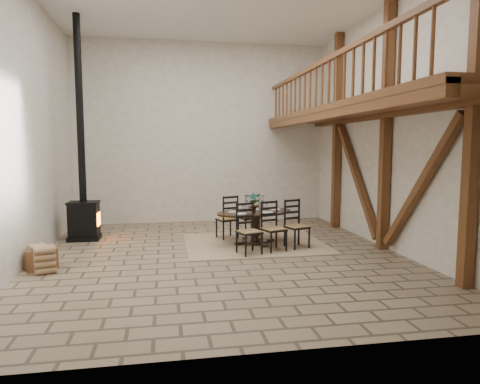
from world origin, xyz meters
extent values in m
plane|color=#8D7B5E|center=(0.00, 0.00, 0.00)|extent=(8.00, 8.00, 0.00)
cube|color=white|center=(0.00, 4.00, 2.50)|extent=(7.00, 0.02, 5.00)
cube|color=white|center=(0.00, -4.00, 2.50)|extent=(7.00, 0.02, 5.00)
cube|color=white|center=(-3.50, 0.00, 2.50)|extent=(0.02, 8.00, 5.00)
cube|color=white|center=(3.50, 0.00, 2.50)|extent=(0.02, 8.00, 5.00)
cube|color=brown|center=(3.38, -2.50, 2.50)|extent=(0.18, 0.18, 5.00)
cube|color=brown|center=(3.38, 0.00, 2.50)|extent=(0.18, 0.18, 5.00)
cube|color=brown|center=(3.38, 2.50, 2.50)|extent=(0.18, 0.18, 5.00)
cube|color=brown|center=(3.38, -1.25, 1.40)|extent=(0.14, 2.16, 2.54)
cube|color=brown|center=(3.38, 1.25, 1.40)|extent=(0.14, 2.16, 2.54)
cube|color=brown|center=(3.38, 0.00, 2.80)|extent=(0.20, 7.80, 0.20)
cube|color=brown|center=(2.70, 0.00, 2.85)|extent=(1.60, 7.80, 0.12)
cube|color=brown|center=(2.00, 0.00, 2.75)|extent=(0.18, 7.80, 0.22)
cube|color=brown|center=(2.00, 0.00, 3.75)|extent=(0.09, 7.60, 0.09)
cube|color=brown|center=(2.00, 0.00, 3.33)|extent=(0.06, 7.60, 0.86)
cube|color=tan|center=(0.86, 0.90, 0.01)|extent=(3.00, 2.50, 0.02)
ellipsoid|color=black|center=(0.86, 0.90, 0.70)|extent=(1.99, 1.55, 0.04)
cylinder|color=black|center=(0.86, 0.90, 0.34)|extent=(0.17, 0.17, 0.64)
cylinder|color=black|center=(0.86, 0.90, 0.05)|extent=(0.54, 0.54, 0.06)
cube|color=#AB7C4F|center=(0.55, -0.01, 0.46)|extent=(0.53, 0.52, 0.04)
cube|color=black|center=(0.55, -0.01, 0.22)|extent=(0.51, 0.51, 0.44)
cube|color=black|center=(0.50, 0.16, 0.73)|extent=(0.36, 0.15, 0.57)
cube|color=#AB7C4F|center=(1.10, 0.17, 0.46)|extent=(0.53, 0.52, 0.04)
cube|color=black|center=(1.10, 0.17, 0.22)|extent=(0.51, 0.51, 0.44)
cube|color=black|center=(1.04, 0.35, 0.73)|extent=(0.36, 0.15, 0.57)
cube|color=#AB7C4F|center=(1.64, 0.36, 0.46)|extent=(0.53, 0.52, 0.04)
cube|color=black|center=(1.64, 0.36, 0.22)|extent=(0.51, 0.51, 0.44)
cube|color=black|center=(1.59, 0.53, 0.73)|extent=(0.36, 0.15, 0.57)
cube|color=#AB7C4F|center=(0.34, 1.54, 0.46)|extent=(0.53, 0.52, 0.04)
cube|color=black|center=(0.34, 1.54, 0.22)|extent=(0.51, 0.51, 0.44)
cube|color=black|center=(0.40, 1.36, 0.73)|extent=(0.36, 0.15, 0.57)
cube|color=#AB7C4F|center=(0.88, 1.72, 0.46)|extent=(0.53, 0.52, 0.04)
cube|color=black|center=(0.88, 1.72, 0.22)|extent=(0.51, 0.51, 0.44)
cube|color=black|center=(0.94, 1.55, 0.73)|extent=(0.36, 0.15, 0.57)
cube|color=silver|center=(0.86, 0.90, 0.72)|extent=(1.48, 1.06, 0.01)
cube|color=white|center=(0.86, 0.90, 0.81)|extent=(0.91, 0.55, 0.18)
cylinder|color=white|center=(0.69, 0.85, 0.89)|extent=(0.12, 0.12, 0.34)
cylinder|color=white|center=(1.02, 0.96, 0.89)|extent=(0.12, 0.12, 0.34)
cylinder|color=white|center=(0.69, 0.85, 0.80)|extent=(0.06, 0.06, 0.16)
cylinder|color=white|center=(1.02, 0.96, 0.80)|extent=(0.06, 0.06, 0.16)
imported|color=#4C723F|center=(0.84, 0.95, 0.92)|extent=(0.25, 0.20, 0.40)
cube|color=black|center=(-2.89, 1.99, 0.05)|extent=(0.70, 0.55, 0.10)
cube|color=black|center=(-2.89, 1.99, 0.47)|extent=(0.64, 0.49, 0.73)
cube|color=#FF590C|center=(-2.56, 1.98, 0.47)|extent=(0.03, 0.29, 0.29)
cube|color=black|center=(-2.89, 1.99, 0.86)|extent=(0.69, 0.53, 0.04)
cylinder|color=black|center=(-2.89, 1.99, 2.94)|extent=(0.16, 0.16, 4.12)
cylinder|color=brown|center=(-3.19, -0.34, 0.18)|extent=(0.54, 0.54, 0.35)
cube|color=tan|center=(-3.19, -0.34, 0.40)|extent=(0.29, 0.29, 0.10)
cube|color=tan|center=(-3.08, -0.60, 0.23)|extent=(0.43, 0.44, 0.45)
camera|label=1|loc=(-1.06, -8.09, 2.11)|focal=32.00mm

